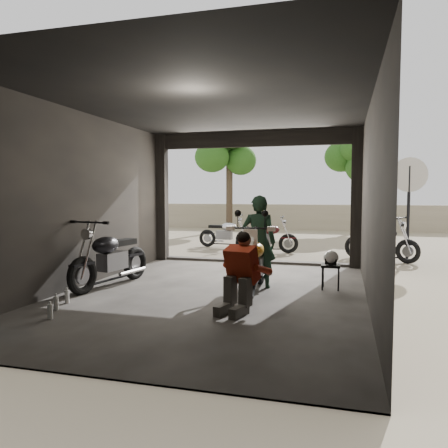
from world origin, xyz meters
The scene contains 15 objects.
ground centered at (0.00, 0.00, 0.00)m, with size 80.00×80.00×0.00m, color #7A6D56.
garage centered at (0.00, 0.55, 1.28)m, with size 7.00×7.13×3.20m.
boundary_wall centered at (0.00, 14.00, 0.60)m, with size 18.00×0.30×1.20m, color gray.
tree_left centered at (-3.00, 12.50, 3.99)m, with size 2.20×2.20×5.60m.
tree_right centered at (2.80, 14.00, 3.56)m, with size 2.20×2.20×5.00m.
main_bike centered at (0.65, 0.40, 0.60)m, with size 0.74×1.80×1.20m, color beige, non-canonical shape.
left_bike centered at (-2.00, 0.12, 0.63)m, with size 0.76×1.85×1.25m, color black, non-canonical shape.
outside_bike_a centered at (-1.50, 6.33, 0.53)m, with size 0.64×1.56×1.05m, color black, non-canonical shape.
outside_bike_b centered at (-0.03, 5.44, 0.53)m, with size 0.65×1.58×1.07m, color #400F12, non-canonical shape.
outside_bike_c centered at (3.03, 4.71, 0.57)m, with size 0.69×1.69×1.14m, color black, non-canonical shape.
rider centered at (0.64, 0.74, 0.84)m, with size 0.62×0.40×1.69m, color black.
mechanic centered at (0.68, -1.00, 0.56)m, with size 0.57×0.78×1.13m, color #B73418, non-canonical shape.
stool centered at (1.91, 0.92, 0.38)m, with size 0.33×0.33×0.46m.
helmet centered at (1.91, 0.92, 0.58)m, with size 0.27×0.28×0.25m, color silver.
sign_post centered at (3.69, 4.93, 1.80)m, with size 0.88×0.08×2.63m.
Camera 1 is at (2.12, -6.97, 1.72)m, focal length 35.00 mm.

